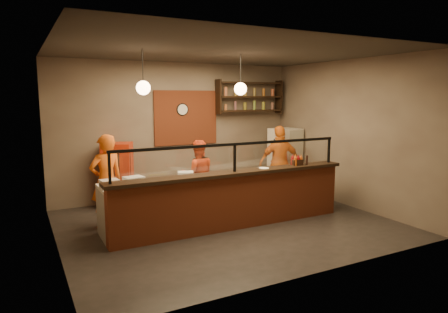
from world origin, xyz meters
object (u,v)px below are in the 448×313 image
wall_clock (182,109)px  cook_right (280,162)px  cook_left (106,181)px  pepper_mill (307,160)px  condiment_caddy (297,162)px  fridge (285,160)px  red_cooler (118,175)px  pizza_dough (268,170)px  cook_mid (198,175)px

wall_clock → cook_right: size_ratio=0.17×
cook_left → pepper_mill: 3.88m
cook_left → wall_clock: bearing=-157.7°
cook_right → condiment_caddy: (-0.57, -1.36, 0.25)m
condiment_caddy → cook_left: bearing=162.2°
fridge → condiment_caddy: (-1.16, -1.97, 0.31)m
pepper_mill → cook_left: bearing=162.0°
cook_left → pepper_mill: bearing=147.7°
fridge → pepper_mill: (-0.97, -2.04, 0.35)m
red_cooler → pepper_mill: size_ratio=7.59×
wall_clock → cook_left: 2.95m
cook_left → fridge: cook_left is taller
wall_clock → cook_right: (1.91, -1.36, -1.23)m
pizza_dough → pepper_mill: size_ratio=3.06×
cook_mid → fridge: size_ratio=0.93×
fridge → cook_mid: bearing=-174.6°
cook_left → cook_right: (4.06, 0.24, 0.00)m
red_cooler → condiment_caddy: red_cooler is taller
condiment_caddy → pizza_dough: bearing=124.4°
cook_mid → red_cooler: cook_mid is taller
cook_left → condiment_caddy: size_ratio=8.39×
cook_right → red_cooler: bearing=-2.7°
wall_clock → cook_left: (-2.15, -1.59, -1.24)m
wall_clock → cook_right: wall_clock is taller
cook_right → condiment_caddy: size_ratio=8.41×
wall_clock → cook_mid: wall_clock is taller
red_cooler → cook_mid: bearing=-9.7°
cook_left → cook_right: 4.07m
cook_right → pizza_dough: cook_right is taller
wall_clock → cook_left: bearing=-143.5°
pepper_mill → wall_clock: bearing=118.7°
cook_right → pizza_dough: bearing=57.1°
wall_clock → cook_right: bearing=-35.4°
wall_clock → condiment_caddy: wall_clock is taller
condiment_caddy → cook_mid: bearing=136.7°
cook_right → cook_left: bearing=17.0°
wall_clock → fridge: 2.91m
wall_clock → fridge: wall_clock is taller
red_cooler → cook_right: bearing=7.5°
red_cooler → pizza_dough: (2.65, -1.91, 0.20)m
wall_clock → cook_mid: size_ratio=0.20×
cook_mid → fridge: fridge is taller
cook_mid → cook_left: bearing=23.0°
pizza_dough → cook_mid: bearing=141.6°
wall_clock → pepper_mill: wall_clock is taller
cook_right → pepper_mill: cook_right is taller
red_cooler → condiment_caddy: size_ratio=6.86×
pepper_mill → condiment_caddy: bearing=158.4°
condiment_caddy → pepper_mill: bearing=-21.6°
wall_clock → fridge: bearing=-16.6°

